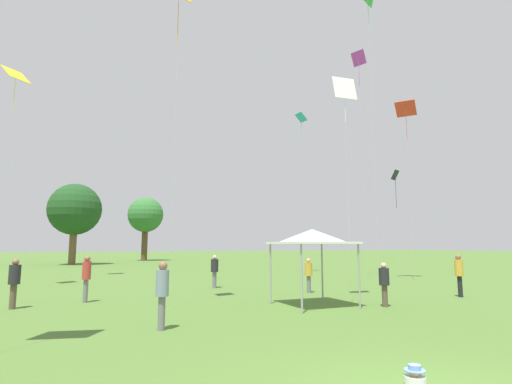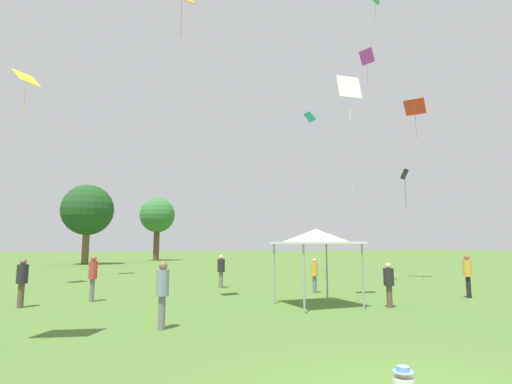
{
  "view_description": "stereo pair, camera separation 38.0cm",
  "coord_description": "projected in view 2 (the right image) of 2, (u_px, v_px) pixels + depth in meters",
  "views": [
    {
      "loc": [
        -4.65,
        -4.15,
        2.2
      ],
      "look_at": [
        -0.09,
        6.16,
        3.71
      ],
      "focal_mm": 28.0,
      "sensor_mm": 36.0,
      "label": 1
    },
    {
      "loc": [
        -4.3,
        -4.3,
        2.2
      ],
      "look_at": [
        -0.09,
        6.16,
        3.71
      ],
      "focal_mm": 28.0,
      "sensor_mm": 36.0,
      "label": 2
    }
  ],
  "objects": [
    {
      "name": "kite_7",
      "position": [
        375.0,
        15.0,
        22.56
      ],
      "size": [
        0.85,
        0.93,
        16.55
      ],
      "rotation": [
        0.0,
        0.0,
        0.2
      ],
      "color": "green",
      "rests_on": "ground"
    },
    {
      "name": "kite_3",
      "position": [
        415.0,
        111.0,
        26.09
      ],
      "size": [
        1.6,
        1.64,
        11.58
      ],
      "rotation": [
        0.0,
        0.0,
        1.44
      ],
      "color": "red",
      "rests_on": "ground"
    },
    {
      "name": "kite_5",
      "position": [
        405.0,
        179.0,
        27.17
      ],
      "size": [
        0.81,
        0.64,
        7.36
      ],
      "rotation": [
        0.0,
        0.0,
        2.8
      ],
      "color": "#1E2328",
      "rests_on": "ground"
    },
    {
      "name": "distant_tree_2",
      "position": [
        88.0,
        210.0,
        47.28
      ],
      "size": [
        5.99,
        5.99,
        9.4
      ],
      "color": "brown",
      "rests_on": "ground"
    },
    {
      "name": "person_standing_4",
      "position": [
        93.0,
        274.0,
        15.83
      ],
      "size": [
        0.36,
        0.36,
        1.8
      ],
      "rotation": [
        0.0,
        0.0,
        3.23
      ],
      "color": "slate",
      "rests_on": "ground"
    },
    {
      "name": "kite_4",
      "position": [
        310.0,
        123.0,
        32.56
      ],
      "size": [
        0.77,
        0.96,
        12.96
      ],
      "rotation": [
        0.0,
        0.0,
        0.9
      ],
      "color": "#339EDB",
      "rests_on": "ground"
    },
    {
      "name": "person_standing_5",
      "position": [
        221.0,
        268.0,
        20.95
      ],
      "size": [
        0.54,
        0.54,
        1.69
      ],
      "rotation": [
        0.0,
        0.0,
        5.37
      ],
      "color": "slate",
      "rests_on": "ground"
    },
    {
      "name": "person_standing_2",
      "position": [
        467.0,
        272.0,
        16.98
      ],
      "size": [
        0.49,
        0.49,
        1.82
      ],
      "rotation": [
        0.0,
        0.0,
        2.38
      ],
      "color": "black",
      "rests_on": "ground"
    },
    {
      "name": "kite_8",
      "position": [
        181.0,
        9.0,
        15.37
      ],
      "size": [
        1.02,
        0.84,
        12.1
      ],
      "rotation": [
        0.0,
        0.0,
        5.75
      ],
      "color": "orange",
      "rests_on": "ground"
    },
    {
      "name": "person_standing_0",
      "position": [
        22.0,
        278.0,
        14.3
      ],
      "size": [
        0.42,
        0.42,
        1.74
      ],
      "rotation": [
        0.0,
        0.0,
        1.45
      ],
      "color": "brown",
      "rests_on": "ground"
    },
    {
      "name": "canopy_tent",
      "position": [
        316.0,
        237.0,
        14.81
      ],
      "size": [
        2.62,
        2.62,
        2.8
      ],
      "rotation": [
        0.0,
        0.0,
        0.0
      ],
      "color": "white",
      "rests_on": "ground"
    },
    {
      "name": "person_standing_1",
      "position": [
        389.0,
        281.0,
        14.34
      ],
      "size": [
        0.42,
        0.42,
        1.58
      ],
      "rotation": [
        0.0,
        0.0,
        1.74
      ],
      "color": "brown",
      "rests_on": "ground"
    },
    {
      "name": "kite_2",
      "position": [
        26.0,
        83.0,
        21.78
      ],
      "size": [
        1.5,
        1.48,
        11.71
      ],
      "rotation": [
        0.0,
        0.0,
        6.23
      ],
      "color": "yellow",
      "rests_on": "ground"
    },
    {
      "name": "distant_tree_1",
      "position": [
        157.0,
        216.0,
        59.53
      ],
      "size": [
        5.16,
        5.16,
        9.3
      ],
      "color": "brown",
      "rests_on": "ground"
    },
    {
      "name": "person_standing_3",
      "position": [
        314.0,
        272.0,
        18.7
      ],
      "size": [
        0.48,
        0.48,
        1.59
      ],
      "rotation": [
        0.0,
        0.0,
        2.19
      ],
      "color": "slate",
      "rests_on": "ground"
    },
    {
      "name": "kite_9",
      "position": [
        349.0,
        92.0,
        16.82
      ],
      "size": [
        1.07,
        0.38,
        9.36
      ],
      "rotation": [
        0.0,
        0.0,
        5.39
      ],
      "color": "white",
      "rests_on": "ground"
    },
    {
      "name": "kite_0",
      "position": [
        367.0,
        66.0,
        27.41
      ],
      "size": [
        0.74,
        1.07,
        15.58
      ],
      "rotation": [
        0.0,
        0.0,
        1.15
      ],
      "color": "#B738C6",
      "rests_on": "ground"
    },
    {
      "name": "person_standing_6",
      "position": [
        162.0,
        288.0,
        10.62
      ],
      "size": [
        0.47,
        0.47,
        1.78
      ],
      "rotation": [
        0.0,
        0.0,
        4.15
      ],
      "color": "slate",
      "rests_on": "ground"
    }
  ]
}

